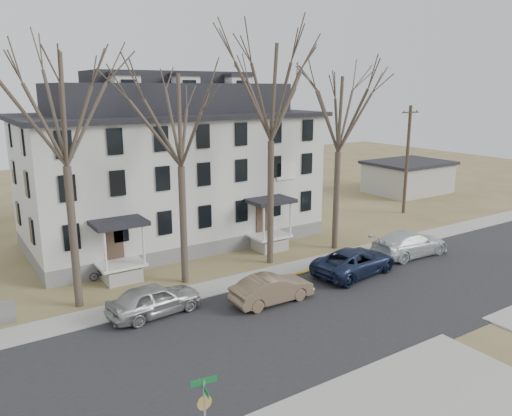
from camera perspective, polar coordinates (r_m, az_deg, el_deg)
ground at (r=24.89m, az=12.94°, el=-12.95°), size 120.00×120.00×0.00m
main_road at (r=26.15m, az=9.74°, el=-11.43°), size 120.00×10.00×0.04m
far_sidewalk at (r=30.43m, az=2.01°, el=-7.55°), size 120.00×2.00×0.08m
yellow_curb at (r=32.77m, az=10.14°, el=-6.19°), size 14.00×0.25×0.06m
boarding_house at (r=36.54m, az=-9.58°, el=4.61°), size 20.80×12.36×12.05m
distant_building at (r=55.86m, az=16.96°, el=3.43°), size 8.50×6.50×3.35m
tree_far_left at (r=25.55m, az=-21.39°, el=11.27°), size 8.40×8.40×13.72m
tree_mid_left at (r=27.47m, az=-8.76°, el=10.58°), size 7.80×7.80×12.74m
tree_center at (r=30.43m, az=1.77°, el=13.80°), size 9.00×9.00×14.70m
tree_mid_right at (r=33.90m, az=9.54°, el=11.10°), size 7.80×7.80×12.74m
utility_pole_far at (r=45.88m, az=16.88°, el=5.42°), size 2.00×0.28×9.50m
car_silver at (r=25.45m, az=-11.53°, el=-10.27°), size 4.83×2.30×1.59m
car_tan at (r=26.32m, az=1.85°, el=-9.29°), size 4.51×1.59×1.48m
car_navy at (r=30.65m, az=11.19°, el=-6.08°), size 5.96×3.30×1.58m
car_white at (r=34.84m, az=17.16°, el=-3.95°), size 5.80×2.51×1.66m
bicycle_left at (r=30.65m, az=-17.08°, el=-7.19°), size 1.60×0.68×0.82m
street_sign at (r=15.79m, az=-5.90°, el=-21.80°), size 0.80×0.80×2.83m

